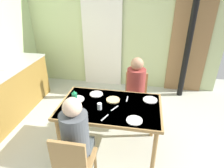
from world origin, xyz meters
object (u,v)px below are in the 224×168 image
(chair_near_diner, at_px, (73,161))
(chair_far_diner, at_px, (135,95))
(person_far_diner, at_px, (136,84))
(dining_table, at_px, (110,110))
(person_near_diner, at_px, (75,133))
(water_bottle_green_near, at_px, (75,102))

(chair_near_diner, xyz_separation_m, chair_far_diner, (0.56, 1.56, 0.00))
(chair_far_diner, height_order, person_far_diner, person_far_diner)
(chair_near_diner, xyz_separation_m, person_far_diner, (0.56, 1.42, 0.28))
(dining_table, distance_m, chair_near_diner, 0.84)
(dining_table, bearing_deg, chair_far_diner, 68.67)
(dining_table, height_order, person_far_diner, person_far_diner)
(dining_table, distance_m, chair_far_diner, 0.86)
(dining_table, xyz_separation_m, chair_far_diner, (0.30, 0.78, -0.17))
(person_near_diner, distance_m, water_bottle_green_near, 0.47)
(dining_table, xyz_separation_m, person_far_diner, (0.30, 0.64, 0.11))
(water_bottle_green_near, bearing_deg, chair_far_diner, 54.19)
(dining_table, xyz_separation_m, chair_near_diner, (-0.26, -0.78, -0.17))
(dining_table, relative_size, chair_near_diner, 1.59)
(dining_table, bearing_deg, water_bottle_green_near, -152.82)
(chair_far_diner, relative_size, person_far_diner, 1.13)
(chair_near_diner, xyz_separation_m, person_near_diner, (0.00, 0.14, 0.28))
(person_near_diner, height_order, water_bottle_green_near, person_near_diner)
(chair_far_diner, relative_size, person_near_diner, 1.13)
(person_near_diner, bearing_deg, dining_table, 68.16)
(person_far_diner, bearing_deg, water_bottle_green_near, 50.09)
(person_near_diner, relative_size, person_far_diner, 1.00)
(dining_table, height_order, water_bottle_green_near, water_bottle_green_near)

